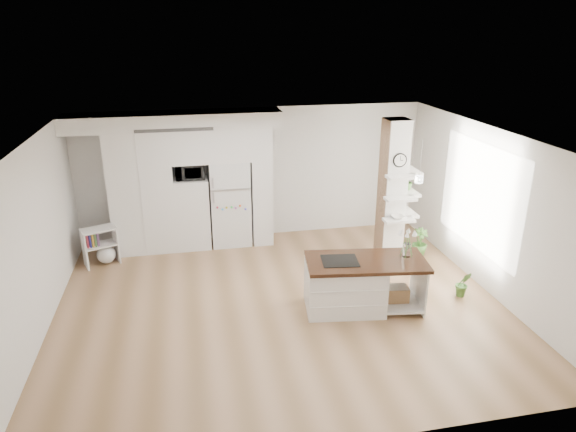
# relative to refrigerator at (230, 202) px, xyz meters

# --- Properties ---
(floor) EXTENTS (7.00, 6.00, 0.01)m
(floor) POSITION_rel_refrigerator_xyz_m (0.53, -2.68, -0.88)
(floor) COLOR #A87F5B
(floor) RESTS_ON ground
(room) EXTENTS (7.04, 6.04, 2.72)m
(room) POSITION_rel_refrigerator_xyz_m (0.53, -2.68, 0.98)
(room) COLOR white
(room) RESTS_ON ground
(cabinet_wall) EXTENTS (4.00, 0.71, 2.70)m
(cabinet_wall) POSITION_rel_refrigerator_xyz_m (-0.92, -0.01, 0.63)
(cabinet_wall) COLOR white
(cabinet_wall) RESTS_ON floor
(refrigerator) EXTENTS (0.78, 0.69, 1.75)m
(refrigerator) POSITION_rel_refrigerator_xyz_m (0.00, 0.00, 0.00)
(refrigerator) COLOR silver
(refrigerator) RESTS_ON floor
(column) EXTENTS (0.69, 0.90, 2.70)m
(column) POSITION_rel_refrigerator_xyz_m (2.90, -1.55, 0.48)
(column) COLOR silver
(column) RESTS_ON floor
(window) EXTENTS (0.00, 2.40, 2.40)m
(window) POSITION_rel_refrigerator_xyz_m (4.00, -2.38, 0.62)
(window) COLOR white
(window) RESTS_ON room
(pendant_light) EXTENTS (0.12, 0.12, 0.10)m
(pendant_light) POSITION_rel_refrigerator_xyz_m (2.23, -2.53, 1.24)
(pendant_light) COLOR white
(pendant_light) RESTS_ON room
(kitchen_island) EXTENTS (1.94, 1.11, 1.40)m
(kitchen_island) POSITION_rel_refrigerator_xyz_m (1.61, -3.00, -0.44)
(kitchen_island) COLOR white
(kitchen_island) RESTS_ON floor
(bookshelf) EXTENTS (0.69, 0.55, 0.72)m
(bookshelf) POSITION_rel_refrigerator_xyz_m (-2.45, -0.53, -0.56)
(bookshelf) COLOR white
(bookshelf) RESTS_ON floor
(floor_plant_a) EXTENTS (0.29, 0.25, 0.45)m
(floor_plant_a) POSITION_rel_refrigerator_xyz_m (3.52, -3.00, -0.65)
(floor_plant_a) COLOR #467D32
(floor_plant_a) RESTS_ON floor
(floor_plant_b) EXTENTS (0.34, 0.34, 0.54)m
(floor_plant_b) POSITION_rel_refrigerator_xyz_m (3.52, -1.34, -0.61)
(floor_plant_b) COLOR #467D32
(floor_plant_b) RESTS_ON floor
(microwave) EXTENTS (0.54, 0.37, 0.30)m
(microwave) POSITION_rel_refrigerator_xyz_m (-0.75, -0.06, 0.69)
(microwave) COLOR #2D2D2D
(microwave) RESTS_ON cabinet_wall
(shelf_plant) EXTENTS (0.27, 0.23, 0.30)m
(shelf_plant) POSITION_rel_refrigerator_xyz_m (3.15, -1.38, 0.65)
(shelf_plant) COLOR #467D32
(shelf_plant) RESTS_ON column
(decor_bowl) EXTENTS (0.22, 0.22, 0.05)m
(decor_bowl) POSITION_rel_refrigerator_xyz_m (2.82, -1.78, 0.13)
(decor_bowl) COLOR white
(decor_bowl) RESTS_ON column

